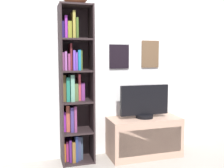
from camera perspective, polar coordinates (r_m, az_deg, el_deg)
back_wall at (r=3.28m, az=-0.50°, el=4.86°), size 4.80×0.08×2.37m
bookshelf at (r=3.06m, az=-8.53°, el=-1.28°), size 0.38×0.29×1.85m
tv_stand at (r=3.35m, az=7.17°, el=-11.57°), size 0.91×0.42×0.49m
television at (r=3.24m, az=7.27°, el=-4.02°), size 0.63×0.22×0.42m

